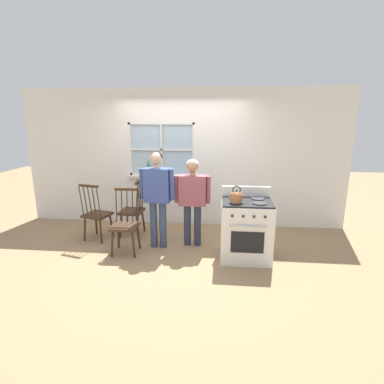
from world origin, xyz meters
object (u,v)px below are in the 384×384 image
at_px(chair_near_wall, 97,215).
at_px(person_teen_center, 192,194).
at_px(kettle, 236,196).
at_px(person_elderly_left, 157,192).
at_px(stove, 246,229).
at_px(handbag, 144,190).
at_px(chair_by_window, 133,211).
at_px(potted_plant, 148,171).
at_px(chair_center_cluster, 125,225).

xyz_separation_m(chair_near_wall, person_teen_center, (1.72, -0.07, 0.44)).
bearing_deg(kettle, chair_near_wall, 165.80).
relative_size(person_elderly_left, stove, 1.48).
distance_m(stove, kettle, 0.59).
xyz_separation_m(kettle, handbag, (-1.61, 0.89, -0.15)).
bearing_deg(person_teen_center, chair_near_wall, 177.26).
bearing_deg(handbag, chair_by_window, 177.35).
distance_m(person_elderly_left, person_teen_center, 0.58).
distance_m(chair_near_wall, person_teen_center, 1.78).
distance_m(chair_by_window, chair_near_wall, 0.64).
distance_m(chair_by_window, potted_plant, 0.91).
distance_m(person_teen_center, handbag, 0.98).
relative_size(chair_by_window, handbag, 3.40).
relative_size(chair_near_wall, potted_plant, 3.11).
relative_size(chair_center_cluster, person_elderly_left, 0.65).
distance_m(person_elderly_left, handbag, 0.60).
relative_size(person_teen_center, stove, 1.37).
relative_size(person_elderly_left, kettle, 6.51).
bearing_deg(chair_by_window, handbag, 90.00).
relative_size(kettle, handbag, 0.80).
bearing_deg(chair_by_window, stove, 71.83).
height_order(chair_by_window, chair_center_cluster, same).
bearing_deg(handbag, potted_plant, 96.55).
height_order(person_teen_center, handbag, person_teen_center).
height_order(person_elderly_left, stove, person_elderly_left).
distance_m(potted_plant, handbag, 0.69).
bearing_deg(chair_by_window, kettle, 66.69).
height_order(chair_by_window, kettle, kettle).
relative_size(chair_center_cluster, kettle, 4.23).
bearing_deg(person_teen_center, kettle, -37.95).
bearing_deg(chair_by_window, person_elderly_left, 52.28).
distance_m(chair_near_wall, handbag, 0.95).
bearing_deg(person_elderly_left, handbag, 128.37).
xyz_separation_m(person_elderly_left, person_teen_center, (0.56, 0.14, -0.06)).
bearing_deg(handbag, kettle, -28.84).
xyz_separation_m(chair_near_wall, stove, (2.59, -0.48, 0.01)).
xyz_separation_m(chair_center_cluster, person_teen_center, (1.04, 0.40, 0.44)).
relative_size(chair_by_window, potted_plant, 3.11).
bearing_deg(stove, chair_near_wall, 169.49).
bearing_deg(kettle, person_teen_center, 142.33).
xyz_separation_m(chair_by_window, person_teen_center, (1.14, -0.36, 0.44)).
height_order(person_elderly_left, handbag, person_elderly_left).
xyz_separation_m(potted_plant, handbag, (0.07, -0.64, -0.23)).
bearing_deg(kettle, chair_center_cluster, 175.33).
relative_size(kettle, potted_plant, 0.74).
relative_size(chair_center_cluster, person_teen_center, 0.70).
bearing_deg(stove, person_teen_center, 154.88).
relative_size(chair_by_window, stove, 0.96).
xyz_separation_m(person_teen_center, handbag, (-0.91, 0.35, -0.03)).
bearing_deg(kettle, handbag, 151.16).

